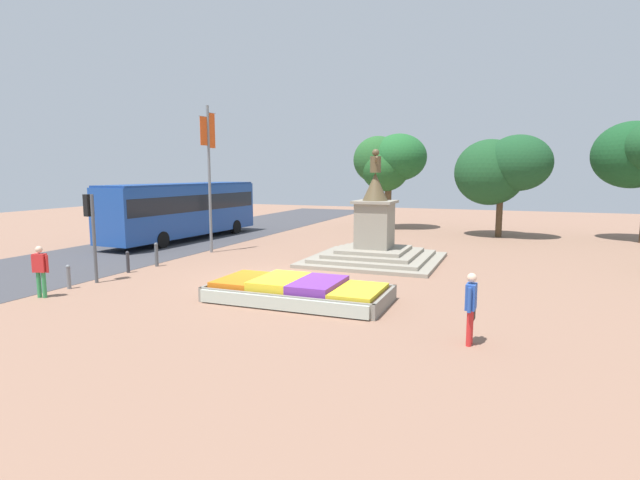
{
  "coord_description": "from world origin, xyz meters",
  "views": [
    {
      "loc": [
        8.16,
        -16.43,
        4.04
      ],
      "look_at": [
        1.12,
        1.58,
        1.4
      ],
      "focal_mm": 28.0,
      "sensor_mm": 36.0,
      "label": 1
    }
  ],
  "objects_px": {
    "flower_planter": "(297,291)",
    "pedestrian_near_planter": "(40,268)",
    "traffic_light_near_crossing": "(91,221)",
    "city_bus": "(184,208)",
    "kerb_bollard_south": "(69,276)",
    "banner_pole": "(209,172)",
    "kerb_bollard_mid_a": "(128,261)",
    "kerb_bollard_mid_b": "(156,254)",
    "statue_monument": "(374,241)",
    "pedestrian_with_handbag": "(471,304)"
  },
  "relations": [
    {
      "from": "kerb_bollard_south",
      "to": "traffic_light_near_crossing",
      "type": "bearing_deg",
      "value": 87.81
    },
    {
      "from": "banner_pole",
      "to": "kerb_bollard_mid_a",
      "type": "xyz_separation_m",
      "value": [
        -0.22,
        -5.64,
        -3.57
      ]
    },
    {
      "from": "traffic_light_near_crossing",
      "to": "pedestrian_with_handbag",
      "type": "relative_size",
      "value": 1.88
    },
    {
      "from": "banner_pole",
      "to": "city_bus",
      "type": "distance_m",
      "value": 5.84
    },
    {
      "from": "statue_monument",
      "to": "city_bus",
      "type": "bearing_deg",
      "value": 166.61
    },
    {
      "from": "pedestrian_with_handbag",
      "to": "kerb_bollard_mid_b",
      "type": "bearing_deg",
      "value": 158.29
    },
    {
      "from": "banner_pole",
      "to": "kerb_bollard_south",
      "type": "relative_size",
      "value": 8.56
    },
    {
      "from": "kerb_bollard_south",
      "to": "kerb_bollard_mid_b",
      "type": "bearing_deg",
      "value": 89.28
    },
    {
      "from": "statue_monument",
      "to": "city_bus",
      "type": "xyz_separation_m",
      "value": [
        -12.58,
        2.99,
        1.02
      ]
    },
    {
      "from": "banner_pole",
      "to": "kerb_bollard_mid_a",
      "type": "relative_size",
      "value": 8.23
    },
    {
      "from": "city_bus",
      "to": "banner_pole",
      "type": "bearing_deg",
      "value": -39.79
    },
    {
      "from": "statue_monument",
      "to": "pedestrian_near_planter",
      "type": "height_order",
      "value": "statue_monument"
    },
    {
      "from": "kerb_bollard_south",
      "to": "city_bus",
      "type": "bearing_deg",
      "value": 108.57
    },
    {
      "from": "flower_planter",
      "to": "pedestrian_near_planter",
      "type": "distance_m",
      "value": 8.33
    },
    {
      "from": "flower_planter",
      "to": "pedestrian_near_planter",
      "type": "height_order",
      "value": "pedestrian_near_planter"
    },
    {
      "from": "pedestrian_near_planter",
      "to": "kerb_bollard_south",
      "type": "bearing_deg",
      "value": 99.8
    },
    {
      "from": "kerb_bollard_south",
      "to": "kerb_bollard_mid_b",
      "type": "relative_size",
      "value": 0.82
    },
    {
      "from": "traffic_light_near_crossing",
      "to": "kerb_bollard_south",
      "type": "height_order",
      "value": "traffic_light_near_crossing"
    },
    {
      "from": "banner_pole",
      "to": "kerb_bollard_mid_b",
      "type": "distance_m",
      "value": 5.38
    },
    {
      "from": "city_bus",
      "to": "pedestrian_near_planter",
      "type": "bearing_deg",
      "value": -72.22
    },
    {
      "from": "kerb_bollard_south",
      "to": "banner_pole",
      "type": "bearing_deg",
      "value": 89.2
    },
    {
      "from": "statue_monument",
      "to": "kerb_bollard_mid_b",
      "type": "distance_m",
      "value": 9.62
    },
    {
      "from": "city_bus",
      "to": "kerb_bollard_mid_b",
      "type": "xyz_separation_m",
      "value": [
        4.13,
        -7.58,
        -1.39
      ]
    },
    {
      "from": "kerb_bollard_south",
      "to": "kerb_bollard_mid_a",
      "type": "distance_m",
      "value": 2.98
    },
    {
      "from": "pedestrian_near_planter",
      "to": "kerb_bollard_mid_a",
      "type": "height_order",
      "value": "pedestrian_near_planter"
    },
    {
      "from": "flower_planter",
      "to": "city_bus",
      "type": "bearing_deg",
      "value": 138.61
    },
    {
      "from": "banner_pole",
      "to": "pedestrian_with_handbag",
      "type": "relative_size",
      "value": 4.22
    },
    {
      "from": "traffic_light_near_crossing",
      "to": "city_bus",
      "type": "xyz_separation_m",
      "value": [
        -4.11,
        11.01,
        -0.35
      ]
    },
    {
      "from": "traffic_light_near_crossing",
      "to": "kerb_bollard_mid_b",
      "type": "relative_size",
      "value": 3.12
    },
    {
      "from": "flower_planter",
      "to": "pedestrian_near_planter",
      "type": "relative_size",
      "value": 3.37
    },
    {
      "from": "banner_pole",
      "to": "flower_planter",
      "type": "bearing_deg",
      "value": -42.21
    },
    {
      "from": "banner_pole",
      "to": "kerb_bollard_south",
      "type": "bearing_deg",
      "value": -90.8
    },
    {
      "from": "flower_planter",
      "to": "statue_monument",
      "type": "relative_size",
      "value": 0.99
    },
    {
      "from": "traffic_light_near_crossing",
      "to": "kerb_bollard_south",
      "type": "xyz_separation_m",
      "value": [
        -0.04,
        -1.1,
        -1.84
      ]
    },
    {
      "from": "kerb_bollard_south",
      "to": "kerb_bollard_mid_a",
      "type": "bearing_deg",
      "value": 91.87
    },
    {
      "from": "pedestrian_near_planter",
      "to": "kerb_bollard_south",
      "type": "height_order",
      "value": "pedestrian_near_planter"
    },
    {
      "from": "banner_pole",
      "to": "kerb_bollard_mid_a",
      "type": "height_order",
      "value": "banner_pole"
    },
    {
      "from": "kerb_bollard_south",
      "to": "kerb_bollard_mid_a",
      "type": "relative_size",
      "value": 0.96
    },
    {
      "from": "pedestrian_with_handbag",
      "to": "traffic_light_near_crossing",
      "type": "bearing_deg",
      "value": 171.84
    },
    {
      "from": "flower_planter",
      "to": "banner_pole",
      "type": "distance_m",
      "value": 11.38
    },
    {
      "from": "statue_monument",
      "to": "traffic_light_near_crossing",
      "type": "relative_size",
      "value": 1.78
    },
    {
      "from": "pedestrian_with_handbag",
      "to": "kerb_bollard_mid_b",
      "type": "relative_size",
      "value": 1.66
    },
    {
      "from": "pedestrian_with_handbag",
      "to": "kerb_bollard_mid_a",
      "type": "xyz_separation_m",
      "value": [
        -13.62,
        3.81,
        -0.51
      ]
    },
    {
      "from": "flower_planter",
      "to": "traffic_light_near_crossing",
      "type": "bearing_deg",
      "value": -177.86
    },
    {
      "from": "banner_pole",
      "to": "traffic_light_near_crossing",
      "type": "bearing_deg",
      "value": -90.6
    },
    {
      "from": "flower_planter",
      "to": "kerb_bollard_mid_a",
      "type": "height_order",
      "value": "kerb_bollard_mid_a"
    },
    {
      "from": "banner_pole",
      "to": "city_bus",
      "type": "height_order",
      "value": "banner_pole"
    },
    {
      "from": "banner_pole",
      "to": "kerb_bollard_mid_b",
      "type": "relative_size",
      "value": 7.01
    },
    {
      "from": "traffic_light_near_crossing",
      "to": "kerb_bollard_mid_b",
      "type": "bearing_deg",
      "value": 89.75
    },
    {
      "from": "statue_monument",
      "to": "pedestrian_with_handbag",
      "type": "bearing_deg",
      "value": -63.24
    }
  ]
}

